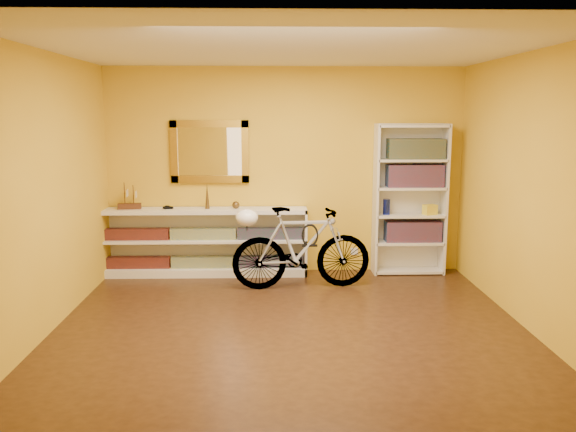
{
  "coord_description": "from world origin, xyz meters",
  "views": [
    {
      "loc": [
        -0.16,
        -5.38,
        2.03
      ],
      "look_at": [
        0.0,
        0.7,
        0.95
      ],
      "focal_mm": 36.31,
      "sensor_mm": 36.0,
      "label": 1
    }
  ],
  "objects_px": {
    "console_unit": "(204,242)",
    "helmet": "(247,218)",
    "bicycle": "(302,248)",
    "bookcase": "(410,200)"
  },
  "relations": [
    {
      "from": "bicycle",
      "to": "console_unit",
      "type": "bearing_deg",
      "value": 57.4
    },
    {
      "from": "bicycle",
      "to": "helmet",
      "type": "xyz_separation_m",
      "value": [
        -0.63,
        -0.06,
        0.37
      ]
    },
    {
      "from": "bookcase",
      "to": "bicycle",
      "type": "height_order",
      "value": "bookcase"
    },
    {
      "from": "bookcase",
      "to": "helmet",
      "type": "relative_size",
      "value": 7.35
    },
    {
      "from": "console_unit",
      "to": "helmet",
      "type": "relative_size",
      "value": 10.06
    },
    {
      "from": "console_unit",
      "to": "helmet",
      "type": "xyz_separation_m",
      "value": [
        0.58,
        -0.68,
        0.43
      ]
    },
    {
      "from": "bookcase",
      "to": "bicycle",
      "type": "relative_size",
      "value": 1.15
    },
    {
      "from": "bicycle",
      "to": "bookcase",
      "type": "bearing_deg",
      "value": -71.1
    },
    {
      "from": "bicycle",
      "to": "helmet",
      "type": "distance_m",
      "value": 0.73
    },
    {
      "from": "bicycle",
      "to": "helmet",
      "type": "relative_size",
      "value": 6.39
    }
  ]
}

